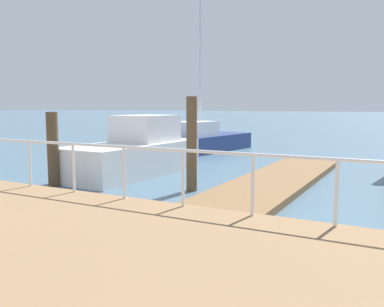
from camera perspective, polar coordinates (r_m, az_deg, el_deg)
name	(u,v)px	position (r m, az deg, el deg)	size (l,w,h in m)	color
floating_dock	(272,183)	(11.92, 11.05, -4.01)	(10.00, 2.00, 0.18)	olive
boardwalk_railing	(124,159)	(8.36, -9.41, -0.70)	(0.06, 27.30, 1.08)	white
dock_piling_1	(192,144)	(10.91, -0.04, 1.31)	(0.29, 0.29, 2.51)	brown
dock_piling_4	(53,149)	(12.18, -18.67, 0.55)	(0.32, 0.32, 2.10)	brown
moored_boat_1	(135,152)	(13.78, -7.89, 0.16)	(5.20, 2.29, 1.94)	white
moored_boat_3	(199,140)	(20.01, 0.95, 1.84)	(7.12, 2.83, 9.19)	navy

